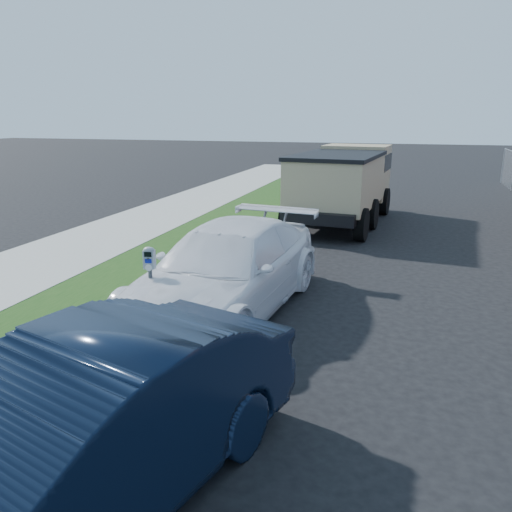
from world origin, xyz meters
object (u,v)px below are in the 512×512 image
(white_wagon, at_px, (227,269))
(navy_sedan, at_px, (75,439))
(parking_meter, at_px, (150,270))
(dump_truck, at_px, (344,181))

(white_wagon, distance_m, navy_sedan, 5.09)
(parking_meter, relative_size, white_wagon, 0.25)
(white_wagon, height_order, dump_truck, dump_truck)
(white_wagon, relative_size, dump_truck, 0.84)
(white_wagon, bearing_deg, dump_truck, 89.37)
(navy_sedan, distance_m, dump_truck, 13.80)
(parking_meter, distance_m, white_wagon, 1.64)
(parking_meter, distance_m, navy_sedan, 3.90)
(navy_sedan, bearing_deg, dump_truck, 103.09)
(navy_sedan, relative_size, dump_truck, 0.76)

